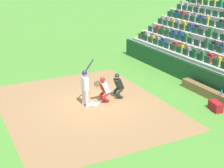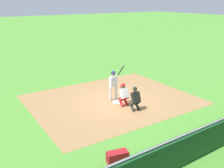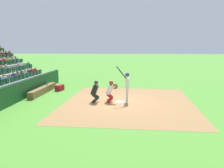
% 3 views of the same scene
% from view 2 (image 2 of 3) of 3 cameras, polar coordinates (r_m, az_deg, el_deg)
% --- Properties ---
extents(ground_plane, '(160.00, 160.00, 0.00)m').
position_cam_2_polar(ground_plane, '(14.58, 1.06, -4.07)').
color(ground_plane, '#4C8D30').
extents(infield_dirt_patch, '(9.22, 7.51, 0.01)m').
position_cam_2_polar(infield_dirt_patch, '(14.96, -0.05, -3.45)').
color(infield_dirt_patch, '#976E44').
rests_on(infield_dirt_patch, ground_plane).
extents(home_plate_marker, '(0.62, 0.62, 0.02)m').
position_cam_2_polar(home_plate_marker, '(14.57, 1.06, -4.01)').
color(home_plate_marker, white).
rests_on(home_plate_marker, infield_dirt_patch).
extents(batter_at_plate, '(0.59, 0.74, 2.13)m').
position_cam_2_polar(batter_at_plate, '(14.55, 0.33, 0.43)').
color(batter_at_plate, silver).
rests_on(batter_at_plate, ground_plane).
extents(catcher_crouching, '(0.48, 0.72, 1.29)m').
position_cam_2_polar(catcher_crouching, '(13.95, 2.61, -1.98)').
color(catcher_crouching, '#B11B21').
rests_on(catcher_crouching, ground_plane).
extents(home_plate_umpire, '(0.49, 0.49, 1.30)m').
position_cam_2_polar(home_plate_umpire, '(13.39, 5.18, -2.99)').
color(home_plate_umpire, black).
rests_on(home_plate_umpire, ground_plane).
extents(dugout_wall, '(13.95, 0.24, 1.20)m').
position_cam_2_polar(dugout_wall, '(10.53, 20.59, -11.20)').
color(dugout_wall, '#174822').
rests_on(dugout_wall, ground_plane).
extents(dugout_bench, '(4.19, 0.40, 0.44)m').
position_cam_2_polar(dugout_bench, '(9.57, 9.76, -15.85)').
color(dugout_bench, brown).
rests_on(dugout_bench, ground_plane).
extents(water_bottle_on_bench, '(0.07, 0.07, 0.25)m').
position_cam_2_polar(water_bottle_on_bench, '(9.06, 6.60, -15.22)').
color(water_bottle_on_bench, '#1C7ACB').
rests_on(water_bottle_on_bench, dugout_bench).
extents(equipment_duffel_bag, '(0.83, 0.53, 0.41)m').
position_cam_2_polar(equipment_duffel_bag, '(9.52, 1.21, -15.85)').
color(equipment_duffel_bag, maroon).
rests_on(equipment_duffel_bag, ground_plane).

